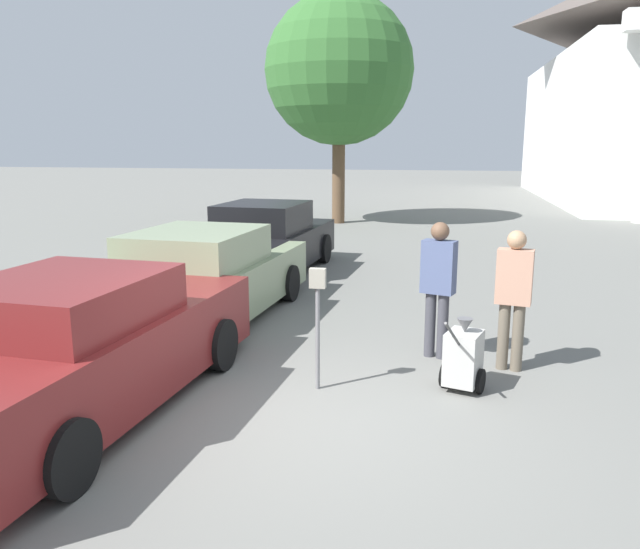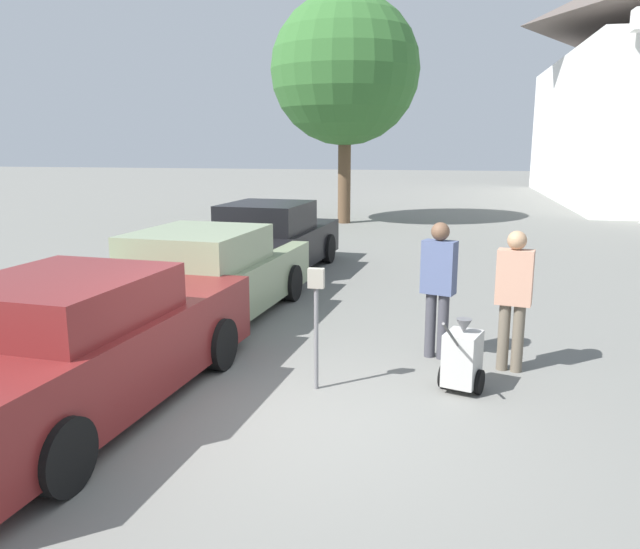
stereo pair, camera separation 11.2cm
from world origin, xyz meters
TOP-DOWN VIEW (x-y plane):
  - ground_plane at (0.00, 0.00)m, footprint 120.00×120.00m
  - parked_car_maroon at (-2.29, -0.21)m, footprint 2.29×4.85m
  - parked_car_sage at (-2.29, 3.25)m, footprint 2.35×5.07m
  - parked_car_black at (-2.29, 6.99)m, footprint 2.27×4.75m
  - parking_meter at (0.03, 0.82)m, footprint 0.18×0.09m
  - person_worker at (1.35, 2.17)m, footprint 0.47×0.34m
  - person_supervisor at (2.25, 1.87)m, footprint 0.46×0.30m
  - equipment_cart at (1.65, 1.10)m, footprint 0.53×1.00m
  - shade_tree at (-2.12, 15.81)m, footprint 5.00×5.00m

SIDE VIEW (x-z plane):
  - ground_plane at x=0.00m, z-range 0.00..0.00m
  - equipment_cart at x=1.65m, z-range -0.11..0.89m
  - parked_car_sage at x=-2.29m, z-range -0.06..1.40m
  - parked_car_maroon at x=-2.29m, z-range -0.05..1.42m
  - parked_car_black at x=-2.29m, z-range -0.07..1.46m
  - parking_meter at x=0.03m, z-range 0.27..1.68m
  - person_supervisor at x=2.25m, z-range 0.12..1.87m
  - person_worker at x=1.35m, z-range 0.13..1.92m
  - shade_tree at x=-2.12m, z-range 1.31..8.97m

